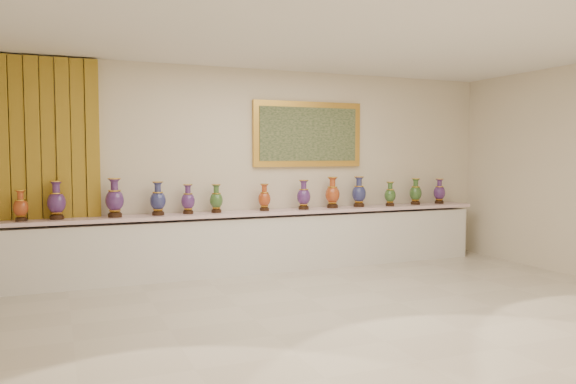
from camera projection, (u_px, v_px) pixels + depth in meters
name	position (u px, v px, depth m)	size (l,w,h in m)	color
ground	(330.00, 311.00, 6.22)	(8.00, 8.00, 0.00)	beige
room	(85.00, 165.00, 7.44)	(8.00, 8.00, 8.00)	beige
counter	(261.00, 242.00, 8.28)	(7.28, 0.48, 0.90)	white
vase_0	(21.00, 207.00, 6.96)	(0.18, 0.18, 0.39)	#331D0E
vase_1	(57.00, 202.00, 7.16)	(0.28, 0.28, 0.49)	#331D0E
vase_2	(115.00, 200.00, 7.41)	(0.26, 0.26, 0.52)	#331D0E
vase_3	(158.00, 200.00, 7.65)	(0.28, 0.28, 0.46)	#331D0E
vase_4	(188.00, 201.00, 7.84)	(0.21, 0.21, 0.41)	#331D0E
vase_5	(216.00, 200.00, 7.99)	(0.21, 0.21, 0.41)	#331D0E
vase_6	(264.00, 199.00, 8.26)	(0.22, 0.22, 0.40)	#331D0E
vase_7	(304.00, 196.00, 8.46)	(0.27, 0.27, 0.45)	#331D0E
vase_8	(332.00, 194.00, 8.69)	(0.24, 0.24, 0.48)	#331D0E
vase_9	(359.00, 193.00, 8.89)	(0.23, 0.23, 0.48)	#331D0E
vase_10	(390.00, 195.00, 9.03)	(0.24, 0.24, 0.39)	#331D0E
vase_11	(416.00, 193.00, 9.28)	(0.22, 0.22, 0.43)	#331D0E
vase_12	(439.00, 192.00, 9.48)	(0.20, 0.20, 0.42)	#331D0E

